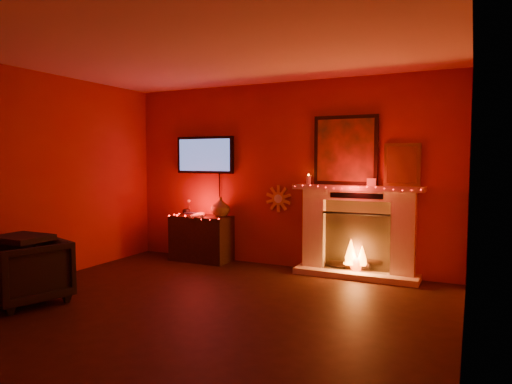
% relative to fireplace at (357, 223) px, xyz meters
% --- Properties ---
extents(room, '(5.00, 5.00, 5.00)m').
position_rel_fireplace_xyz_m(room, '(-1.14, -2.39, 0.63)').
color(room, black).
rests_on(room, ground).
extents(floor, '(5.00, 5.00, 0.00)m').
position_rel_fireplace_xyz_m(floor, '(-1.14, -2.39, -0.72)').
color(floor, black).
rests_on(floor, ground).
extents(fireplace, '(1.72, 0.40, 2.18)m').
position_rel_fireplace_xyz_m(fireplace, '(0.00, 0.00, 0.00)').
color(fireplace, beige).
rests_on(fireplace, floor).
extents(tv, '(1.00, 0.07, 1.24)m').
position_rel_fireplace_xyz_m(tv, '(-2.44, 0.06, 0.92)').
color(tv, black).
rests_on(tv, room).
extents(sunburst_clock, '(0.40, 0.03, 0.40)m').
position_rel_fireplace_xyz_m(sunburst_clock, '(-1.19, 0.09, 0.28)').
color(sunburst_clock, orange).
rests_on(sunburst_clock, room).
extents(console_table, '(0.93, 0.57, 1.01)m').
position_rel_fireplace_xyz_m(console_table, '(-2.38, -0.13, -0.32)').
color(console_table, black).
rests_on(console_table, floor).
extents(armchair, '(0.96, 0.97, 0.70)m').
position_rel_fireplace_xyz_m(armchair, '(-2.99, -2.75, -0.37)').
color(armchair, black).
rests_on(armchair, floor).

